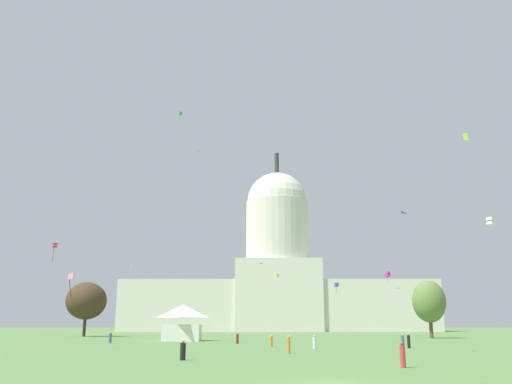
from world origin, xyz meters
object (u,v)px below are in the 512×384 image
kite_gold_high (369,220)px  kite_blue_low (337,285)px  person_orange_lawn_far_right (271,341)px  person_orange_mid_center (289,345)px  event_tent (182,322)px  kite_orange_high (200,152)px  kite_lime_mid (465,137)px  kite_red_low (55,246)px  kite_yellow_low (277,276)px  capitol_building (278,280)px  tree_east_mid (429,301)px  kite_magenta_low (387,274)px  kite_green_high (180,114)px  kite_turquoise_low (395,290)px  kite_violet_low (408,217)px  kite_cyan_high (246,171)px  kite_white_low_b (491,221)px  person_maroon_near_tree_west (237,339)px  person_black_front_right (409,341)px  person_red_aisle_center (403,355)px  kite_black_low (263,264)px  person_white_back_center (314,342)px  person_denim_mid_right (110,338)px  kite_pink_low (71,279)px  kite_white_low (130,263)px  tree_west_mid (86,301)px  person_black_edge_east (183,351)px

kite_gold_high → kite_blue_low: (-18.30, -46.83, -25.37)m
person_orange_lawn_far_right → person_orange_mid_center: person_orange_mid_center is taller
event_tent → person_orange_lawn_far_right: (14.73, -23.16, -2.39)m
person_orange_mid_center → kite_orange_high: bearing=52.0°
kite_lime_mid → kite_red_low: bearing=-171.1°
kite_yellow_low → kite_lime_mid: bearing=57.2°
capitol_building → person_orange_lawn_far_right: (-5.29, -141.09, -18.74)m
tree_east_mid → kite_orange_high: (-50.91, 27.95, 41.09)m
capitol_building → kite_gold_high: size_ratio=90.90×
kite_magenta_low → kite_green_high: bearing=134.8°
kite_turquoise_low → kite_gold_high: bearing=-164.7°
kite_gold_high → kite_violet_low: kite_gold_high is taller
kite_cyan_high → kite_white_low_b: bearing=145.2°
person_maroon_near_tree_west → kite_turquoise_low: 52.95m
person_black_front_right → kite_orange_high: bearing=-116.3°
person_red_aisle_center → kite_black_low: (-8.95, 92.34, 15.78)m
kite_green_high → kite_black_low: kite_green_high is taller
person_white_back_center → kite_turquoise_low: 61.06m
person_denim_mid_right → kite_pink_low: size_ratio=0.58×
capitol_building → kite_white_low: size_ratio=36.75×
person_orange_lawn_far_right → kite_violet_low: (14.01, -16.66, 13.01)m
person_denim_mid_right → kite_magenta_low: bearing=-13.4°
person_maroon_near_tree_west → kite_turquoise_low: bearing=178.6°
person_red_aisle_center → kite_lime_mid: 29.50m
kite_lime_mid → kite_pink_low: bearing=-154.0°
tree_west_mid → kite_cyan_high: bearing=45.1°
person_white_back_center → kite_white_low_b: bearing=-176.8°
kite_gold_high → kite_green_high: size_ratio=0.50×
person_orange_lawn_far_right → person_white_back_center: size_ratio=0.95×
tree_west_mid → kite_lime_mid: 96.22m
tree_east_mid → kite_cyan_high: 75.43m
event_tent → kite_magenta_low: (44.28, 38.34, 11.45)m
event_tent → kite_pink_low: bearing=-108.2°
kite_magenta_low → person_white_back_center: bearing=-153.0°
person_maroon_near_tree_west → kite_pink_low: kite_pink_low is taller
kite_magenta_low → event_tent: bearing=178.0°
tree_east_mid → kite_lime_mid: 61.95m
kite_green_high → tree_west_mid: bearing=-105.8°
kite_red_low → tree_east_mid: bearing=-105.8°
kite_turquoise_low → kite_black_low: (-29.25, 8.00, 6.43)m
person_black_edge_east → capitol_building: bearing=162.6°
event_tent → kite_orange_high: bearing=92.1°
person_black_front_right → kite_turquoise_low: kite_turquoise_low is taller
kite_violet_low → kite_green_high: 98.46m
person_black_edge_east → kite_green_high: size_ratio=0.59×
person_denim_mid_right → kite_white_low: bearing=44.5°
person_maroon_near_tree_west → kite_green_high: bearing=-123.4°
kite_pink_low → person_denim_mid_right: bearing=-8.9°
person_black_front_right → person_maroon_near_tree_west: size_ratio=1.11×
person_maroon_near_tree_west → kite_white_low: size_ratio=0.49×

